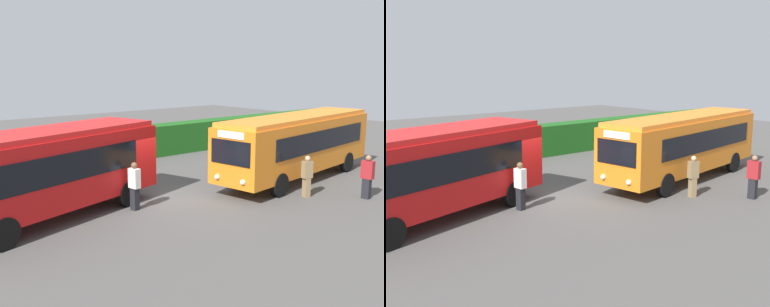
% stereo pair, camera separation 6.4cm
% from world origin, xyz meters
% --- Properties ---
extents(ground_plane, '(64.00, 64.00, 0.00)m').
position_xyz_m(ground_plane, '(0.00, 0.00, 0.00)').
color(ground_plane, '#514F4C').
extents(bus_red, '(8.89, 4.73, 3.17)m').
position_xyz_m(bus_red, '(-4.19, 0.41, 1.82)').
color(bus_red, red).
rests_on(bus_red, ground_plane).
extents(bus_orange, '(10.36, 3.63, 3.06)m').
position_xyz_m(bus_orange, '(7.10, -1.41, 1.77)').
color(bus_orange, orange).
rests_on(bus_orange, ground_plane).
extents(person_center, '(0.32, 0.46, 1.82)m').
position_xyz_m(person_center, '(-1.39, -0.59, 0.96)').
color(person_center, black).
rests_on(person_center, ground_plane).
extents(person_right, '(0.46, 0.36, 1.72)m').
position_xyz_m(person_right, '(5.00, -3.59, 0.91)').
color(person_right, olive).
rests_on(person_right, ground_plane).
extents(person_far, '(0.29, 0.50, 1.79)m').
position_xyz_m(person_far, '(6.67, -5.29, 0.94)').
color(person_far, black).
rests_on(person_far, ground_plane).
extents(hedge_row, '(44.00, 1.41, 1.81)m').
position_xyz_m(hedge_row, '(0.00, 7.67, 0.91)').
color(hedge_row, '#1B5919').
rests_on(hedge_row, ground_plane).
extents(traffic_cone, '(0.36, 0.36, 0.60)m').
position_xyz_m(traffic_cone, '(11.30, 4.71, 0.30)').
color(traffic_cone, orange).
rests_on(traffic_cone, ground_plane).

